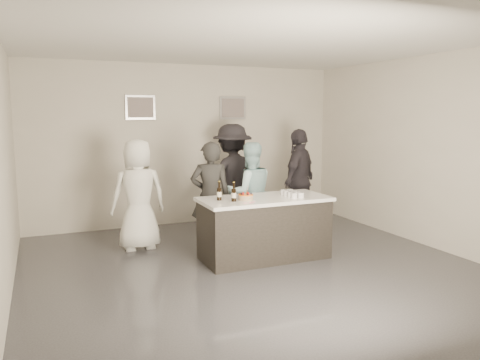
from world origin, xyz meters
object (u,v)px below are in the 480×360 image
(bar_counter, at_px, (264,228))
(person_guest_back, at_px, (232,177))
(beer_bottle_a, at_px, (219,191))
(beer_bottle_b, at_px, (234,192))
(cake, at_px, (246,197))
(person_main_blue, at_px, (250,193))
(person_guest_right, at_px, (299,180))
(person_main_black, at_px, (211,196))
(person_guest_left, at_px, (138,195))

(bar_counter, relative_size, person_guest_back, 0.97)
(beer_bottle_a, bearing_deg, beer_bottle_b, -45.30)
(bar_counter, relative_size, cake, 8.94)
(cake, height_order, person_main_blue, person_main_blue)
(person_main_blue, xyz_separation_m, person_guest_right, (1.13, 0.37, 0.09))
(beer_bottle_a, relative_size, person_main_black, 0.16)
(beer_bottle_b, xyz_separation_m, person_main_black, (-0.05, 0.82, -0.19))
(bar_counter, bearing_deg, beer_bottle_a, 175.76)
(bar_counter, height_order, person_guest_back, person_guest_back)
(bar_counter, bearing_deg, person_guest_back, 82.52)
(bar_counter, distance_m, beer_bottle_a, 0.89)
(person_guest_right, distance_m, person_guest_back, 1.20)
(beer_bottle_b, relative_size, person_main_black, 0.16)
(person_main_black, bearing_deg, person_main_blue, -152.65)
(cake, xyz_separation_m, person_guest_left, (-1.25, 1.27, -0.08))
(person_guest_left, bearing_deg, cake, 133.22)
(person_main_black, xyz_separation_m, person_main_blue, (0.72, 0.14, -0.02))
(beer_bottle_a, relative_size, person_guest_back, 0.14)
(beer_bottle_a, height_order, person_guest_right, person_guest_right)
(person_main_black, distance_m, person_guest_right, 1.92)
(person_guest_back, bearing_deg, person_main_blue, 77.63)
(person_main_black, xyz_separation_m, person_guest_left, (-1.01, 0.48, 0.02))
(beer_bottle_b, height_order, person_main_black, person_main_black)
(person_main_black, height_order, person_guest_right, person_guest_right)
(person_main_blue, height_order, person_guest_back, person_guest_back)
(person_main_blue, distance_m, person_guest_left, 1.76)
(person_guest_back, bearing_deg, person_guest_right, 143.71)
(person_main_blue, bearing_deg, beer_bottle_a, 50.98)
(bar_counter, bearing_deg, person_main_blue, 79.68)
(person_guest_left, bearing_deg, person_main_blue, 167.48)
(person_guest_left, bearing_deg, person_guest_back, -162.88)
(bar_counter, xyz_separation_m, person_guest_back, (0.24, 1.80, 0.51))
(bar_counter, distance_m, beer_bottle_b, 0.79)
(cake, bearing_deg, person_guest_right, 38.72)
(beer_bottle_b, bearing_deg, beer_bottle_a, 134.70)
(cake, bearing_deg, person_guest_left, 134.50)
(person_guest_left, bearing_deg, person_guest_right, 179.21)
(person_main_black, xyz_separation_m, person_guest_back, (0.80, 1.08, 0.12))
(beer_bottle_b, relative_size, person_guest_right, 0.14)
(person_main_blue, distance_m, person_guest_back, 0.96)
(beer_bottle_b, distance_m, person_guest_back, 2.05)
(person_main_blue, bearing_deg, person_guest_left, -4.31)
(beer_bottle_b, distance_m, person_guest_left, 1.68)
(bar_counter, bearing_deg, beer_bottle_b, -168.51)
(cake, distance_m, beer_bottle_b, 0.22)
(cake, height_order, person_guest_back, person_guest_back)
(beer_bottle_a, xyz_separation_m, person_main_blue, (0.83, 0.80, -0.21))
(beer_bottle_a, bearing_deg, person_guest_right, 30.84)
(person_main_blue, height_order, person_guest_right, person_guest_right)
(cake, xyz_separation_m, beer_bottle_b, (-0.19, -0.03, 0.09))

